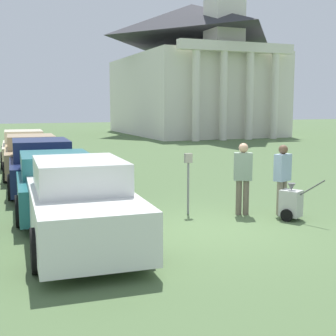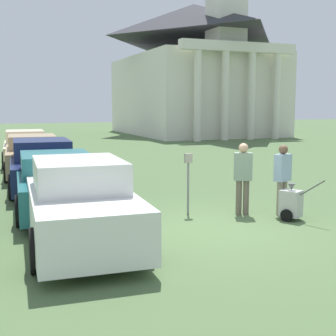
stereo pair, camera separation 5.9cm
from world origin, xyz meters
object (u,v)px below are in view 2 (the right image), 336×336
parked_car_teal (56,183)px  parked_car_tan (32,156)px  person_supervisor (283,175)px  parking_meter (188,172)px  person_worker (243,174)px  parked_car_navy (42,166)px  equipment_cart (291,203)px  parked_car_cream (25,149)px  parked_car_white (78,203)px  church (195,65)px

parked_car_teal → parked_car_tan: 6.17m
person_supervisor → parked_car_tan: bearing=-80.4°
parked_car_tan → parking_meter: 8.41m
parked_car_teal → person_worker: (4.03, -2.27, 0.31)m
parked_car_teal → parked_car_navy: size_ratio=0.98×
parked_car_teal → equipment_cart: bearing=-30.1°
person_worker → equipment_cart: 1.29m
parked_car_tan → equipment_cart: bearing=-59.7°
person_worker → parked_car_navy: bearing=-27.1°
parked_car_cream → equipment_cart: (4.79, -12.57, -0.31)m
parking_meter → parked_car_teal: bearing=148.5°
parked_car_teal → person_supervisor: bearing=-24.5°
parked_car_tan → person_worker: person_worker is taller
parked_car_tan → parked_car_white: bearing=-87.0°
parked_car_teal → person_worker: person_worker is taller
parking_meter → church: bearing=65.2°
parked_car_white → parked_car_navy: bearing=93.0°
parked_car_navy → person_worker: 6.71m
parked_car_white → parked_car_teal: parked_car_white is taller
parked_car_navy → parked_car_white: bearing=-87.0°
parked_car_cream → parking_meter: bearing=-72.7°
parked_car_teal → parking_meter: 3.36m
parked_car_tan → person_worker: bearing=-61.5°
parked_car_white → person_supervisor: person_supervisor is taller
parking_meter → parked_car_tan: bearing=109.8°
person_supervisor → equipment_cart: size_ratio=1.67×
church → person_supervisor: bearing=-110.7°
parked_car_navy → person_worker: bearing=-50.1°
parked_car_navy → person_supervisor: (4.93, -5.66, 0.23)m
parked_car_teal → person_worker: bearing=-26.4°
parked_car_teal → parked_car_tan: size_ratio=1.02×
parked_car_cream → person_supervisor: person_supervisor is taller
parked_car_navy → person_supervisor: person_supervisor is taller
person_supervisor → equipment_cart: person_supervisor is taller
parked_car_white → parking_meter: (2.85, 1.28, 0.27)m
parked_car_navy → parking_meter: 5.62m
parked_car_teal → parked_car_tan: parked_car_tan is taller
parking_meter → parked_car_navy: bearing=120.5°
parked_car_white → church: (15.90, 29.51, 5.31)m
parked_car_teal → person_supervisor: (4.93, -2.57, 0.28)m
parked_car_tan → parked_car_cream: (-0.00, 3.28, -0.01)m
parked_car_tan → parking_meter: parked_car_tan is taller
parked_car_white → parked_car_navy: (-0.00, 6.12, -0.03)m
parked_car_cream → church: (15.91, 17.04, 5.36)m
parked_car_navy → parked_car_tan: (0.00, 3.07, -0.01)m
person_supervisor → church: church is taller
equipment_cart → church: church is taller
person_worker → parked_car_cream: bearing=-45.1°
parked_car_tan → person_worker: 9.35m
church → parked_car_cream: bearing=-133.0°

